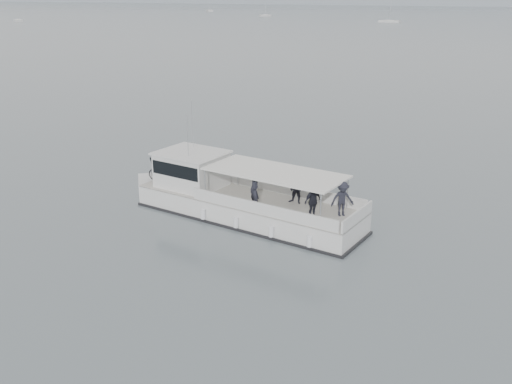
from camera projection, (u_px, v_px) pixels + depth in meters
The scene contains 3 objects.
ground at pixel (261, 209), 31.92m from camera, with size 1400.00×1400.00×0.00m, color slate.
tour_boat at pixel (229, 197), 30.95m from camera, with size 14.51×4.54×6.04m.
moored_fleet at pixel (475, 21), 233.74m from camera, with size 431.59×277.78×10.78m.
Camera 1 is at (14.27, -26.17, 11.48)m, focal length 40.00 mm.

